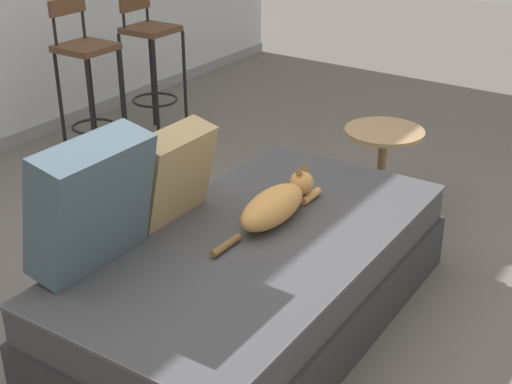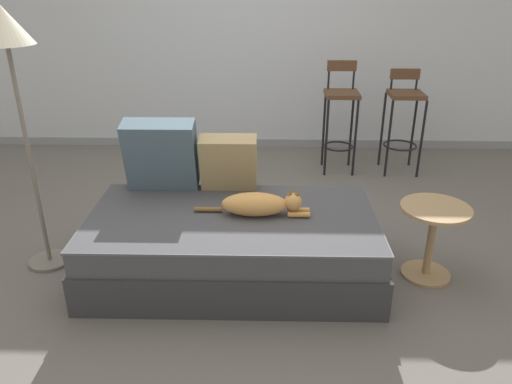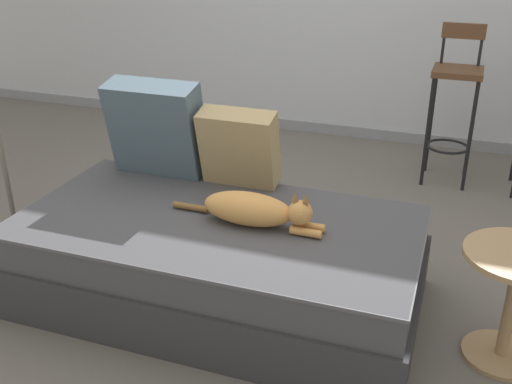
{
  "view_description": "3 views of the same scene",
  "coord_description": "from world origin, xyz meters",
  "px_view_note": "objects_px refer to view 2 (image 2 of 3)",
  "views": [
    {
      "loc": [
        -2.16,
        -1.84,
        1.88
      ],
      "look_at": [
        0.15,
        -0.3,
        0.55
      ],
      "focal_mm": 50.0,
      "sensor_mm": 36.0,
      "label": 1
    },
    {
      "loc": [
        0.23,
        -3.23,
        1.88
      ],
      "look_at": [
        0.15,
        -0.3,
        0.55
      ],
      "focal_mm": 35.0,
      "sensor_mm": 36.0,
      "label": 2
    },
    {
      "loc": [
        1.0,
        -2.65,
        1.69
      ],
      "look_at": [
        0.15,
        -0.3,
        0.55
      ],
      "focal_mm": 42.0,
      "sensor_mm": 36.0,
      "label": 3
    }
  ],
  "objects_px": {
    "cat": "(260,204)",
    "floor_lamp": "(9,52)",
    "throw_pillow_middle": "(229,162)",
    "bar_stool_by_doorway": "(404,112)",
    "throw_pillow_corner": "(161,155)",
    "side_table": "(432,232)",
    "bar_stool_near_window": "(341,109)",
    "couch": "(233,244)"
  },
  "relations": [
    {
      "from": "cat",
      "to": "floor_lamp",
      "type": "xyz_separation_m",
      "value": [
        -1.46,
        0.08,
        0.92
      ]
    },
    {
      "from": "bar_stool_by_doorway",
      "to": "side_table",
      "type": "height_order",
      "value": "bar_stool_by_doorway"
    },
    {
      "from": "throw_pillow_corner",
      "to": "bar_stool_by_doorway",
      "type": "xyz_separation_m",
      "value": [
        2.04,
        1.51,
        -0.09
      ]
    },
    {
      "from": "cat",
      "to": "throw_pillow_corner",
      "type": "bearing_deg",
      "value": 150.76
    },
    {
      "from": "couch",
      "to": "floor_lamp",
      "type": "distance_m",
      "value": 1.77
    },
    {
      "from": "floor_lamp",
      "to": "side_table",
      "type": "bearing_deg",
      "value": -1.89
    },
    {
      "from": "couch",
      "to": "bar_stool_by_doorway",
      "type": "distance_m",
      "value": 2.47
    },
    {
      "from": "throw_pillow_middle",
      "to": "bar_stool_by_doorway",
      "type": "distance_m",
      "value": 2.18
    },
    {
      "from": "cat",
      "to": "floor_lamp",
      "type": "relative_size",
      "value": 0.44
    },
    {
      "from": "throw_pillow_corner",
      "to": "side_table",
      "type": "bearing_deg",
      "value": -12.22
    },
    {
      "from": "bar_stool_near_window",
      "to": "floor_lamp",
      "type": "xyz_separation_m",
      "value": [
        -2.2,
        -1.82,
        0.8
      ]
    },
    {
      "from": "throw_pillow_middle",
      "to": "floor_lamp",
      "type": "relative_size",
      "value": 0.24
    },
    {
      "from": "cat",
      "to": "couch",
      "type": "bearing_deg",
      "value": -176.52
    },
    {
      "from": "couch",
      "to": "side_table",
      "type": "height_order",
      "value": "side_table"
    },
    {
      "from": "bar_stool_by_doorway",
      "to": "side_table",
      "type": "relative_size",
      "value": 1.97
    },
    {
      "from": "couch",
      "to": "side_table",
      "type": "bearing_deg",
      "value": 0.33
    },
    {
      "from": "throw_pillow_middle",
      "to": "bar_stool_near_window",
      "type": "height_order",
      "value": "bar_stool_near_window"
    },
    {
      "from": "cat",
      "to": "bar_stool_near_window",
      "type": "bearing_deg",
      "value": 68.6
    },
    {
      "from": "throw_pillow_corner",
      "to": "bar_stool_near_window",
      "type": "xyz_separation_m",
      "value": [
        1.44,
        1.51,
        -0.07
      ]
    },
    {
      "from": "throw_pillow_corner",
      "to": "cat",
      "type": "relative_size",
      "value": 0.7
    },
    {
      "from": "bar_stool_by_doorway",
      "to": "side_table",
      "type": "bearing_deg",
      "value": -97.24
    },
    {
      "from": "throw_pillow_middle",
      "to": "bar_stool_by_doorway",
      "type": "relative_size",
      "value": 0.41
    },
    {
      "from": "side_table",
      "to": "floor_lamp",
      "type": "distance_m",
      "value": 2.8
    },
    {
      "from": "couch",
      "to": "bar_stool_near_window",
      "type": "relative_size",
      "value": 1.76
    },
    {
      "from": "throw_pillow_middle",
      "to": "bar_stool_near_window",
      "type": "bearing_deg",
      "value": 57.3
    },
    {
      "from": "throw_pillow_corner",
      "to": "bar_stool_by_doorway",
      "type": "height_order",
      "value": "bar_stool_by_doorway"
    },
    {
      "from": "side_table",
      "to": "floor_lamp",
      "type": "relative_size",
      "value": 0.3
    },
    {
      "from": "throw_pillow_middle",
      "to": "floor_lamp",
      "type": "distance_m",
      "value": 1.5
    },
    {
      "from": "bar_stool_by_doorway",
      "to": "floor_lamp",
      "type": "distance_m",
      "value": 3.45
    },
    {
      "from": "couch",
      "to": "throw_pillow_middle",
      "type": "bearing_deg",
      "value": 96.99
    },
    {
      "from": "couch",
      "to": "side_table",
      "type": "distance_m",
      "value": 1.29
    },
    {
      "from": "bar_stool_near_window",
      "to": "side_table",
      "type": "bearing_deg",
      "value": -79.06
    },
    {
      "from": "throw_pillow_middle",
      "to": "floor_lamp",
      "type": "bearing_deg",
      "value": -166.01
    },
    {
      "from": "side_table",
      "to": "floor_lamp",
      "type": "height_order",
      "value": "floor_lamp"
    },
    {
      "from": "throw_pillow_middle",
      "to": "cat",
      "type": "distance_m",
      "value": 0.47
    },
    {
      "from": "throw_pillow_corner",
      "to": "bar_stool_near_window",
      "type": "height_order",
      "value": "bar_stool_near_window"
    },
    {
      "from": "throw_pillow_middle",
      "to": "bar_stool_by_doorway",
      "type": "xyz_separation_m",
      "value": [
        1.58,
        1.51,
        -0.04
      ]
    },
    {
      "from": "throw_pillow_corner",
      "to": "throw_pillow_middle",
      "type": "distance_m",
      "value": 0.47
    },
    {
      "from": "side_table",
      "to": "couch",
      "type": "bearing_deg",
      "value": -179.67
    },
    {
      "from": "throw_pillow_corner",
      "to": "side_table",
      "type": "distance_m",
      "value": 1.88
    },
    {
      "from": "bar_stool_near_window",
      "to": "side_table",
      "type": "height_order",
      "value": "bar_stool_near_window"
    },
    {
      "from": "bar_stool_near_window",
      "to": "floor_lamp",
      "type": "height_order",
      "value": "floor_lamp"
    }
  ]
}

